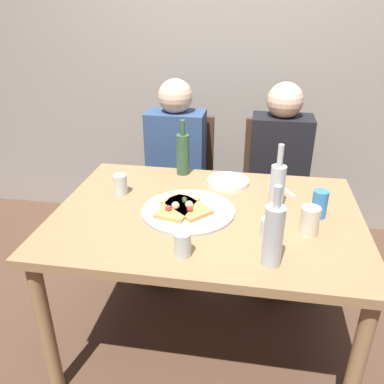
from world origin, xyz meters
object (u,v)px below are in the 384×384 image
dining_table (207,228)px  short_glass (182,244)px  tumbler_near (120,184)px  table_knife (282,187)px  chair_left (179,176)px  pizza_slice_last (177,207)px  pizza_tray (188,211)px  water_bottle (273,235)px  guest_in_beanie (279,174)px  pizza_slice_extra (187,207)px  tumbler_far (268,228)px  beer_bottle (277,184)px  wine_bottle (183,153)px  wine_glass (310,221)px  soda_can (320,204)px  chair_right (276,183)px  guest_in_sweater (174,167)px  plate_stack (228,182)px

dining_table → short_glass: short_glass is taller
tumbler_near → table_knife: bearing=13.8°
chair_left → pizza_slice_last: bearing=101.0°
pizza_tray → water_bottle: (0.35, -0.33, 0.12)m
tumbler_near → guest_in_beanie: bearing=37.8°
table_knife → dining_table: bearing=-75.0°
pizza_slice_last → pizza_slice_extra: (0.04, 0.01, 0.00)m
tumbler_far → short_glass: 0.36m
chair_left → guest_in_beanie: bearing=166.9°
beer_bottle → guest_in_beanie: 0.65m
wine_bottle → wine_glass: bearing=-40.3°
pizza_slice_last → tumbler_far: 0.42m
soda_can → chair_right: bearing=99.4°
pizza_tray → tumbler_far: size_ratio=5.13×
soda_can → wine_bottle: bearing=151.3°
pizza_tray → water_bottle: size_ratio=1.34×
dining_table → pizza_slice_last: (-0.13, -0.02, 0.10)m
short_glass → guest_in_sweater: 1.10m
soda_can → plate_stack: bearing=147.0°
pizza_slice_extra → guest_in_sweater: guest_in_sweater is taller
wine_bottle → plate_stack: (0.25, -0.10, -0.10)m
soda_can → dining_table: bearing=-174.6°
short_glass → wine_glass: bearing=25.9°
chair_left → soda_can: bearing=133.4°
dining_table → short_glass: 0.36m
wine_bottle → chair_right: bearing=41.4°
guest_in_sweater → wine_glass: bearing=131.3°
wine_bottle → chair_right: size_ratio=0.33×
table_knife → soda_can: bearing=0.5°
water_bottle → chair_left: bearing=115.5°
water_bottle → tumbler_far: (-0.01, 0.18, -0.08)m
chair_left → wine_glass: bearing=126.6°
wine_bottle → pizza_tray: bearing=-76.3°
pizza_slice_last → tumbler_near: tumbler_near is taller
table_knife → chair_left: 0.89m
tumbler_near → wine_glass: (0.86, -0.23, 0.01)m
short_glass → dining_table: bearing=82.0°
tumbler_near → wine_glass: wine_glass is taller
table_knife → pizza_tray: bearing=-80.3°
wine_bottle → plate_stack: bearing=-20.7°
chair_right → dining_table: bearing=68.6°
tumbler_far → guest_in_beanie: guest_in_beanie is taller
dining_table → beer_bottle: size_ratio=4.57×
dining_table → tumbler_near: 0.47m
pizza_slice_extra → table_knife: pizza_slice_extra is taller
tumbler_far → chair_left: (-0.57, 1.03, -0.27)m
pizza_slice_extra → beer_bottle: size_ratio=0.85×
pizza_slice_last → short_glass: 0.33m
beer_bottle → chair_left: bearing=128.5°
pizza_tray → soda_can: soda_can is taller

